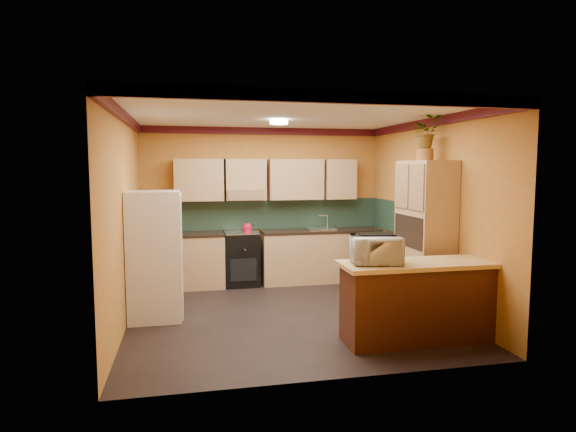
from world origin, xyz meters
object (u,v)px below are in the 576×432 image
at_px(base_cabinets_back, 277,258).
at_px(breakfast_bar, 421,303).
at_px(pantry, 424,238).
at_px(fridge, 155,255).
at_px(microwave, 376,250).
at_px(stove, 241,259).

relative_size(base_cabinets_back, breakfast_bar, 2.03).
bearing_deg(pantry, fridge, 172.01).
height_order(pantry, microwave, pantry).
distance_m(stove, breakfast_bar, 3.56).
xyz_separation_m(stove, pantry, (2.28, -2.12, 0.59)).
bearing_deg(pantry, stove, 137.03).
relative_size(fridge, breakfast_bar, 0.94).
distance_m(fridge, breakfast_bar, 3.42).
bearing_deg(stove, breakfast_bar, -60.85).
bearing_deg(breakfast_bar, stove, 119.15).
xyz_separation_m(base_cabinets_back, fridge, (-1.95, -1.62, 0.41)).
relative_size(base_cabinets_back, stove, 4.01).
relative_size(base_cabinets_back, microwave, 6.68).
xyz_separation_m(stove, microwave, (1.17, -3.11, 0.63)).
bearing_deg(microwave, breakfast_bar, 9.19).
relative_size(fridge, pantry, 0.81).
relative_size(pantry, microwave, 3.84).
distance_m(base_cabinets_back, stove, 0.63).
xyz_separation_m(breakfast_bar, microwave, (-0.56, 0.00, 0.64)).
relative_size(fridge, microwave, 3.11).
bearing_deg(stove, microwave, -69.38).
distance_m(breakfast_bar, microwave, 0.85).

